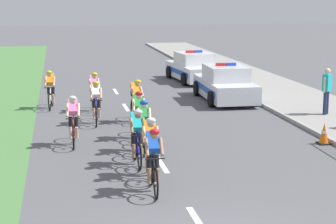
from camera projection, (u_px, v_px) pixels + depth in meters
sidewalk_slab at (298, 100)px, 24.13m from camera, size 3.74×60.00×0.12m
kerb_edge at (257, 101)px, 23.80m from camera, size 0.16×60.00×0.13m
lane_markings_centre at (150, 145)px, 17.07m from camera, size 0.14×21.60×0.01m
cyclist_lead at (153, 158)px, 12.84m from camera, size 0.43×1.72×1.56m
cyclist_second at (150, 145)px, 13.97m from camera, size 0.45×1.72×1.56m
cyclist_third at (137, 135)px, 14.93m from camera, size 0.42×1.72×1.56m
cyclist_fourth at (144, 124)px, 16.23m from camera, size 0.45×1.72×1.56m
cyclist_fifth at (138, 114)px, 17.70m from camera, size 0.43×1.72×1.56m
cyclist_sixth at (73, 119)px, 16.91m from camera, size 0.43×1.72×1.56m
cyclist_seventh at (136, 100)px, 20.05m from camera, size 0.44×1.72×1.56m
cyclist_eighth at (96, 101)px, 19.77m from camera, size 0.44×1.72×1.56m
cyclist_ninth at (94, 91)px, 21.93m from camera, size 0.42×1.72×1.56m
cyclist_tenth at (50, 89)px, 22.50m from camera, size 0.44×1.72×1.56m
police_car_nearest at (225, 85)px, 24.24m from camera, size 2.07×4.44×1.59m
police_car_second at (193, 68)px, 29.79m from camera, size 2.29×4.54×1.59m
traffic_cone_far at (324, 134)px, 17.16m from camera, size 0.36×0.36×0.64m
spectator_closest at (327, 88)px, 20.76m from camera, size 0.44×0.40×1.68m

